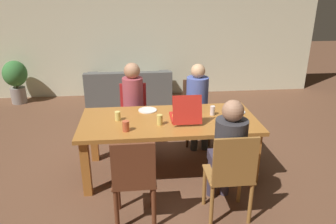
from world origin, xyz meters
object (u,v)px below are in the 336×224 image
Objects in this scene: dining_table at (169,126)px; drinking_glass_3 at (118,116)px; person_0 at (133,99)px; drinking_glass_2 at (213,110)px; plate_0 at (148,110)px; plate_1 at (235,112)px; drinking_glass_0 at (160,120)px; chair_2 at (196,109)px; drinking_glass_1 at (126,126)px; couch at (129,90)px; pizza_box_0 at (185,116)px; chair_3 at (134,180)px; chair_1 at (231,173)px; chair_0 at (134,110)px; person_2 at (198,98)px; potted_plant at (16,78)px; person_1 at (228,148)px.

drinking_glass_3 is at bearing 177.33° from dining_table.
person_0 reaches higher than drinking_glass_2.
plate_1 is at bearing -8.57° from plate_0.
drinking_glass_2 is 1.03× the size of drinking_glass_3.
chair_2 is at bearing 59.40° from drinking_glass_0.
drinking_glass_0 is 1.04× the size of drinking_glass_1.
pizza_box_0 is at bearing -75.36° from couch.
chair_3 is (-0.43, -0.95, -0.13)m from dining_table.
drinking_glass_2 is 1.18m from drinking_glass_3.
chair_1 reaches higher than chair_3.
drinking_glass_3 is (-1.13, -0.89, 0.28)m from chair_2.
person_0 is at bearing -87.14° from couch.
chair_1 is (0.51, -0.98, -0.10)m from dining_table.
drinking_glass_3 reaches higher than dining_table.
drinking_glass_3 is at bearing 138.20° from chair_1.
chair_0 is 0.98m from person_2.
chair_0 is at bearing 78.37° from drinking_glass_3.
plate_1 is at bearing -59.24° from person_2.
person_0 reaches higher than drinking_glass_1.
drinking_glass_1 is 1.14m from drinking_glass_2.
chair_3 is 7.65× the size of drinking_glass_0.
drinking_glass_1 is at bearing -54.84° from potted_plant.
person_1 is 0.92m from drinking_glass_0.
chair_1 reaches higher than drinking_glass_2.
potted_plant reaches higher than drinking_glass_3.
dining_table is at bearing -52.58° from plate_0.
drinking_glass_3 is at bearing -177.03° from drinking_glass_2.
person_1 reaches higher than person_0.
chair_2 is 2.09m from chair_3.
chair_2 is at bearing 115.99° from plate_1.
person_2 is 1.35m from drinking_glass_3.
person_1 is 5.02m from potted_plant.
drinking_glass_2 reaches higher than dining_table.
chair_2 is 0.87m from drinking_glass_2.
drinking_glass_3 is at bearing -175.34° from plate_1.
person_0 is 1.46m from plate_1.
chair_3 is at bearing -79.31° from drinking_glass_3.
chair_1 is 1.77m from person_2.
chair_0 is 7.73× the size of drinking_glass_2.
person_1 is 1.60m from person_2.
person_0 reaches higher than chair_3.
potted_plant is (-2.26, 0.19, 0.26)m from couch.
drinking_glass_0 is 4.10m from potted_plant.
drinking_glass_3 is 3.65m from potted_plant.
couch is (-0.41, 2.91, -0.53)m from drinking_glass_0.
potted_plant is at bearing 135.16° from pizza_box_0.
plate_0 is (-0.75, -0.46, 0.02)m from person_2.
drinking_glass_3 is at bearing -91.79° from couch.
person_2 is 1.98m from chair_3.
chair_1 is at bearing -49.93° from potted_plant.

